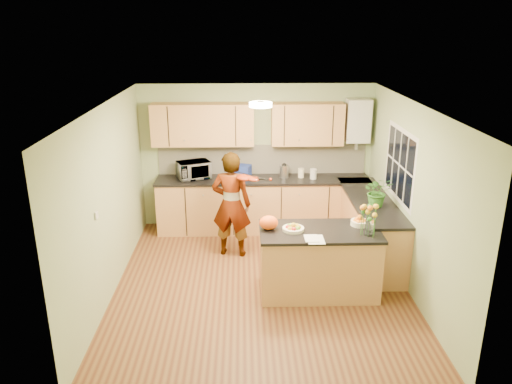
{
  "coord_description": "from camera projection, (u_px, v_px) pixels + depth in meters",
  "views": [
    {
      "loc": [
        -0.24,
        -6.16,
        3.49
      ],
      "look_at": [
        -0.05,
        0.5,
        1.19
      ],
      "focal_mm": 35.0,
      "sensor_mm": 36.0,
      "label": 1
    }
  ],
  "objects": [
    {
      "name": "ceiling_lamp",
      "position": [
        261.0,
        105.0,
        6.45
      ],
      "size": [
        0.3,
        0.3,
        0.07
      ],
      "color": "#FFEABF",
      "rests_on": "ceiling"
    },
    {
      "name": "jar_cream",
      "position": [
        301.0,
        173.0,
        8.53
      ],
      "size": [
        0.13,
        0.13,
        0.16
      ],
      "primitive_type": "cylinder",
      "rotation": [
        0.0,
        0.0,
        0.39
      ],
      "color": "#F6ECC5",
      "rests_on": "back_counter"
    },
    {
      "name": "kettle",
      "position": [
        284.0,
        171.0,
        8.51
      ],
      "size": [
        0.16,
        0.16,
        0.29
      ],
      "rotation": [
        0.0,
        0.0,
        -0.05
      ],
      "color": "#AEAEB2",
      "rests_on": "back_counter"
    },
    {
      "name": "fruit_dish",
      "position": [
        293.0,
        228.0,
        6.47
      ],
      "size": [
        0.28,
        0.28,
        0.1
      ],
      "color": "#F6ECC5",
      "rests_on": "peninsula_island"
    },
    {
      "name": "violin",
      "position": [
        244.0,
        178.0,
        7.25
      ],
      "size": [
        0.66,
        0.57,
        0.16
      ],
      "primitive_type": null,
      "rotation": [
        0.17,
        0.0,
        -0.61
      ],
      "color": "#4C0E04",
      "rests_on": "violinist"
    },
    {
      "name": "right_counter",
      "position": [
        369.0,
        228.0,
        7.66
      ],
      "size": [
        0.62,
        2.24,
        0.94
      ],
      "color": "#AC7344",
      "rests_on": "floor"
    },
    {
      "name": "wall_back",
      "position": [
        256.0,
        156.0,
        8.69
      ],
      "size": [
        4.0,
        0.02,
        2.5
      ],
      "primitive_type": "cube",
      "color": "#94A676",
      "rests_on": "floor"
    },
    {
      "name": "splashback",
      "position": [
        262.0,
        159.0,
        8.69
      ],
      "size": [
        3.6,
        0.02,
        0.52
      ],
      "primitive_type": "cube",
      "color": "beige",
      "rests_on": "back_counter"
    },
    {
      "name": "wall_left",
      "position": [
        108.0,
        202.0,
        6.51
      ],
      "size": [
        0.02,
        4.5,
        2.5
      ],
      "primitive_type": "cube",
      "color": "#94A676",
      "rests_on": "floor"
    },
    {
      "name": "orange_bowl",
      "position": [
        360.0,
        221.0,
        6.63
      ],
      "size": [
        0.24,
        0.24,
        0.14
      ],
      "color": "#F6ECC5",
      "rests_on": "peninsula_island"
    },
    {
      "name": "back_counter",
      "position": [
        263.0,
        204.0,
        8.66
      ],
      "size": [
        3.64,
        0.62,
        0.94
      ],
      "color": "#AC7344",
      "rests_on": "floor"
    },
    {
      "name": "ceiling",
      "position": [
        262.0,
        105.0,
        6.15
      ],
      "size": [
        4.0,
        4.5,
        0.02
      ],
      "primitive_type": "cube",
      "color": "white",
      "rests_on": "wall_back"
    },
    {
      "name": "peninsula_island",
      "position": [
        319.0,
        261.0,
        6.64
      ],
      "size": [
        1.58,
        0.81,
        0.9
      ],
      "color": "#AC7344",
      "rests_on": "floor"
    },
    {
      "name": "jar_white",
      "position": [
        313.0,
        174.0,
        8.46
      ],
      "size": [
        0.13,
        0.13,
        0.17
      ],
      "primitive_type": "cylinder",
      "rotation": [
        0.0,
        0.0,
        0.15
      ],
      "color": "silver",
      "rests_on": "back_counter"
    },
    {
      "name": "papers",
      "position": [
        316.0,
        239.0,
        6.21
      ],
      "size": [
        0.21,
        0.29,
        0.01
      ],
      "primitive_type": "cube",
      "color": "white",
      "rests_on": "peninsula_island"
    },
    {
      "name": "floor",
      "position": [
        261.0,
        284.0,
        6.97
      ],
      "size": [
        4.5,
        4.5,
        0.0
      ],
      "primitive_type": "plane",
      "color": "#552B18",
      "rests_on": "ground"
    },
    {
      "name": "flower_vase",
      "position": [
        371.0,
        211.0,
        6.23
      ],
      "size": [
        0.27,
        0.27,
        0.5
      ],
      "rotation": [
        0.0,
        0.0,
        -0.05
      ],
      "color": "silver",
      "rests_on": "peninsula_island"
    },
    {
      "name": "upper_cabinets",
      "position": [
        246.0,
        124.0,
        8.33
      ],
      "size": [
        3.2,
        0.34,
        0.7
      ],
      "color": "#AC7344",
      "rests_on": "wall_back"
    },
    {
      "name": "window_right",
      "position": [
        400.0,
        165.0,
        7.08
      ],
      "size": [
        0.01,
        1.3,
        1.05
      ],
      "color": "silver",
      "rests_on": "wall_right"
    },
    {
      "name": "potted_plant",
      "position": [
        378.0,
        192.0,
        7.16
      ],
      "size": [
        0.41,
        0.35,
        0.45
      ],
      "primitive_type": "imported",
      "rotation": [
        0.0,
        0.0,
        -0.01
      ],
      "color": "#357326",
      "rests_on": "right_counter"
    },
    {
      "name": "wall_front",
      "position": [
        271.0,
        287.0,
        4.43
      ],
      "size": [
        4.0,
        0.02,
        2.5
      ],
      "primitive_type": "cube",
      "color": "#94A676",
      "rests_on": "floor"
    },
    {
      "name": "orange_bag",
      "position": [
        269.0,
        223.0,
        6.5
      ],
      "size": [
        0.28,
        0.25,
        0.19
      ],
      "primitive_type": "ellipsoid",
      "rotation": [
        0.0,
        0.0,
        0.17
      ],
      "color": "#FF5715",
      "rests_on": "peninsula_island"
    },
    {
      "name": "blue_box",
      "position": [
        242.0,
        172.0,
        8.46
      ],
      "size": [
        0.35,
        0.3,
        0.24
      ],
      "primitive_type": "cube",
      "rotation": [
        0.0,
        0.0,
        -0.34
      ],
      "color": "navy",
      "rests_on": "back_counter"
    },
    {
      "name": "violinist",
      "position": [
        231.0,
        204.0,
        7.62
      ],
      "size": [
        0.67,
        0.5,
        1.66
      ],
      "primitive_type": "imported",
      "rotation": [
        0.0,
        0.0,
        2.96
      ],
      "color": "#D9A185",
      "rests_on": "floor"
    },
    {
      "name": "boiler",
      "position": [
        358.0,
        121.0,
        8.37
      ],
      "size": [
        0.4,
        0.3,
        0.86
      ],
      "color": "silver",
      "rests_on": "wall_back"
    },
    {
      "name": "microwave",
      "position": [
        194.0,
        170.0,
        8.46
      ],
      "size": [
        0.63,
        0.54,
        0.3
      ],
      "primitive_type": "imported",
      "rotation": [
        0.0,
        0.0,
        0.39
      ],
      "color": "silver",
      "rests_on": "back_counter"
    },
    {
      "name": "wall_right",
      "position": [
        412.0,
        199.0,
        6.61
      ],
      "size": [
        0.02,
        4.5,
        2.5
      ],
      "primitive_type": "cube",
      "color": "#94A676",
      "rests_on": "floor"
    },
    {
      "name": "light_switch",
      "position": [
        96.0,
        215.0,
        5.93
      ],
      "size": [
        0.02,
        0.09,
        0.09
      ],
      "primitive_type": "cube",
      "color": "silver",
      "rests_on": "wall_left"
    }
  ]
}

